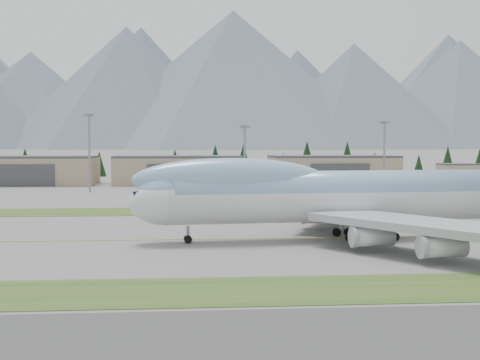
{
  "coord_description": "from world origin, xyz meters",
  "views": [
    {
      "loc": [
        -12.67,
        -106.3,
        15.24
      ],
      "look_at": [
        -1.46,
        27.44,
        8.0
      ],
      "focal_mm": 50.0,
      "sensor_mm": 36.0,
      "label": 1
    }
  ],
  "objects": [
    {
      "name": "taxiway_line_main",
      "position": [
        0.0,
        0.0,
        0.0
      ],
      "size": [
        400.0,
        0.4,
        0.02
      ],
      "primitive_type": "cube",
      "color": "gold",
      "rests_on": "ground"
    },
    {
      "name": "boeing_747_freighter",
      "position": [
        14.49,
        -1.55,
        7.08
      ],
      "size": [
        81.58,
        70.19,
        21.48
      ],
      "rotation": [
        0.0,
        0.0,
        0.08
      ],
      "color": "silver",
      "rests_on": "ground"
    },
    {
      "name": "hangar_right",
      "position": [
        45.0,
        149.9,
        5.39
      ],
      "size": [
        48.0,
        26.6,
        10.8
      ],
      "color": "gray",
      "rests_on": "ground"
    },
    {
      "name": "hangar_center",
      "position": [
        -15.0,
        149.9,
        5.39
      ],
      "size": [
        48.0,
        26.6,
        10.8
      ],
      "color": "gray",
      "rests_on": "ground"
    },
    {
      "name": "mountain_ridge_front",
      "position": [
        -16.71,
        2172.0,
        222.19
      ],
      "size": [
        4182.21,
        1168.71,
        519.85
      ],
      "color": "slate",
      "rests_on": "ground"
    },
    {
      "name": "service_vehicle_b",
      "position": [
        30.5,
        122.52,
        0.0
      ],
      "size": [
        3.75,
        1.37,
        1.23
      ],
      "primitive_type": "imported",
      "rotation": [
        0.0,
        0.0,
        1.59
      ],
      "color": "gold",
      "rests_on": "ground"
    },
    {
      "name": "ground",
      "position": [
        0.0,
        0.0,
        0.0
      ],
      "size": [
        7000.0,
        7000.0,
        0.0
      ],
      "primitive_type": "plane",
      "color": "slate",
      "rests_on": "ground"
    },
    {
      "name": "grass_strip_near",
      "position": [
        0.0,
        -38.0,
        0.0
      ],
      "size": [
        400.0,
        14.0,
        0.08
      ],
      "primitive_type": "cube",
      "color": "#294E1B",
      "rests_on": "ground"
    },
    {
      "name": "floodlight_masts",
      "position": [
        -11.08,
        110.17,
        16.16
      ],
      "size": [
        203.52,
        9.63,
        24.82
      ],
      "color": "gray",
      "rests_on": "ground"
    },
    {
      "name": "conifer_belt",
      "position": [
        6.22,
        211.87,
        7.08
      ],
      "size": [
        273.56,
        15.14,
        16.84
      ],
      "color": "black",
      "rests_on": "ground"
    },
    {
      "name": "grass_strip_far",
      "position": [
        0.0,
        45.0,
        0.0
      ],
      "size": [
        400.0,
        18.0,
        0.08
      ],
      "primitive_type": "cube",
      "color": "#294E1B",
      "rests_on": "ground"
    },
    {
      "name": "control_shed",
      "position": [
        95.0,
        148.0,
        3.8
      ],
      "size": [
        14.0,
        12.0,
        7.6
      ],
      "color": "gray",
      "rests_on": "ground"
    },
    {
      "name": "service_vehicle_a",
      "position": [
        -27.87,
        119.08,
        0.0
      ],
      "size": [
        2.06,
        3.39,
        1.08
      ],
      "primitive_type": "imported",
      "rotation": [
        0.0,
        0.0,
        0.26
      ],
      "color": "white",
      "rests_on": "ground"
    },
    {
      "name": "service_vehicle_c",
      "position": [
        56.51,
        128.16,
        0.0
      ],
      "size": [
        2.89,
        4.57,
        1.23
      ],
      "primitive_type": "imported",
      "rotation": [
        0.0,
        0.0,
        -0.29
      ],
      "color": "#9E9FA3",
      "rests_on": "ground"
    },
    {
      "name": "hangar_left",
      "position": [
        -70.0,
        149.9,
        5.39
      ],
      "size": [
        48.0,
        26.6,
        10.8
      ],
      "color": "gray",
      "rests_on": "ground"
    },
    {
      "name": "mountain_ridge_rear",
      "position": [
        80.28,
        2900.0,
        256.25
      ],
      "size": [
        4450.98,
        1063.07,
        531.53
      ],
      "color": "slate",
      "rests_on": "ground"
    }
  ]
}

